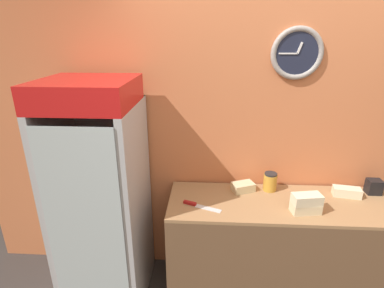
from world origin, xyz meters
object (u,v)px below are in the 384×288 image
(sandwich_stack_bottom, at_px, (306,208))
(sandwich_flat_right, at_px, (347,192))
(sandwich_flat_left, at_px, (243,187))
(napkin_dispenser, at_px, (374,187))
(sandwich_stack_middle, at_px, (307,199))
(beverage_cooler, at_px, (102,186))
(chefs_knife, at_px, (197,205))
(condiment_jar, at_px, (270,182))

(sandwich_stack_bottom, relative_size, sandwich_flat_right, 1.00)
(sandwich_flat_left, bearing_deg, napkin_dispenser, 1.05)
(sandwich_stack_middle, height_order, sandwich_flat_left, sandwich_stack_middle)
(beverage_cooler, xyz_separation_m, sandwich_flat_right, (1.93, 0.14, -0.07))
(sandwich_stack_middle, xyz_separation_m, napkin_dispenser, (0.63, 0.31, -0.05))
(beverage_cooler, bearing_deg, sandwich_stack_bottom, -4.15)
(sandwich_flat_right, relative_size, napkin_dispenser, 1.83)
(sandwich_flat_left, relative_size, sandwich_flat_right, 0.93)
(sandwich_stack_bottom, bearing_deg, sandwich_flat_right, 32.59)
(beverage_cooler, height_order, sandwich_flat_left, beverage_cooler)
(sandwich_stack_bottom, distance_m, sandwich_flat_right, 0.47)
(sandwich_flat_right, height_order, napkin_dispenser, napkin_dispenser)
(chefs_knife, xyz_separation_m, condiment_jar, (0.59, 0.28, 0.07))
(beverage_cooler, xyz_separation_m, sandwich_flat_left, (1.11, 0.18, -0.07))
(sandwich_stack_bottom, bearing_deg, sandwich_stack_middle, 0.00)
(sandwich_stack_middle, distance_m, chefs_knife, 0.80)
(chefs_knife, bearing_deg, sandwich_flat_left, 34.45)
(sandwich_flat_left, height_order, condiment_jar, condiment_jar)
(condiment_jar, bearing_deg, beverage_cooler, -171.25)
(sandwich_stack_bottom, xyz_separation_m, chefs_knife, (-0.79, 0.04, -0.03))
(sandwich_flat_right, distance_m, chefs_knife, 1.21)
(sandwich_stack_middle, xyz_separation_m, chefs_knife, (-0.79, 0.04, -0.10))
(sandwich_stack_middle, bearing_deg, sandwich_flat_left, 145.35)
(sandwich_stack_bottom, distance_m, condiment_jar, 0.38)
(beverage_cooler, relative_size, sandwich_flat_right, 8.33)
(beverage_cooler, distance_m, sandwich_flat_right, 1.93)
(chefs_knife, bearing_deg, napkin_dispenser, 10.90)
(chefs_knife, bearing_deg, sandwich_stack_middle, -2.67)
(sandwich_flat_right, bearing_deg, sandwich_flat_left, 177.34)
(sandwich_flat_left, height_order, sandwich_flat_right, sandwich_flat_right)
(sandwich_stack_bottom, bearing_deg, condiment_jar, 122.31)
(sandwich_stack_bottom, xyz_separation_m, condiment_jar, (-0.20, 0.32, 0.04))
(condiment_jar, bearing_deg, sandwich_flat_right, -6.07)
(napkin_dispenser, bearing_deg, sandwich_flat_right, -166.17)
(beverage_cooler, bearing_deg, napkin_dispenser, 5.26)
(sandwich_flat_right, xyz_separation_m, chefs_knife, (-1.19, -0.22, -0.03))
(sandwich_flat_left, bearing_deg, sandwich_stack_bottom, -34.65)
(sandwich_stack_bottom, xyz_separation_m, sandwich_flat_right, (0.40, 0.25, 0.00))
(sandwich_stack_middle, distance_m, condiment_jar, 0.38)
(sandwich_stack_middle, bearing_deg, condiment_jar, 122.31)
(sandwich_flat_left, distance_m, condiment_jar, 0.23)
(sandwich_stack_bottom, bearing_deg, sandwich_flat_left, 145.35)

